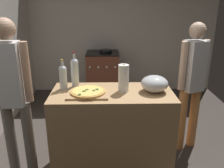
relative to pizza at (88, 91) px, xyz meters
name	(u,v)px	position (x,y,z in m)	size (l,w,h in m)	color
ground_plane	(119,126)	(0.36, 1.02, -0.96)	(3.97, 3.77, 0.02)	#3F3833
kitchen_wall_rear	(115,27)	(0.36, 2.65, 0.35)	(3.97, 0.10, 2.60)	beige
counter	(112,132)	(0.24, 0.06, -0.49)	(1.24, 0.60, 0.92)	tan
cutting_board	(88,93)	(0.00, 0.00, -0.02)	(0.40, 0.32, 0.02)	tan
pizza	(88,91)	(0.00, 0.00, 0.00)	(0.35, 0.35, 0.03)	tan
mixing_bowl	(154,84)	(0.67, 0.06, 0.05)	(0.27, 0.27, 0.17)	#B2B2B7
paper_towel_roll	(124,78)	(0.35, 0.08, 0.11)	(0.11, 0.11, 0.28)	white
wine_bottle_clear	(63,76)	(-0.26, 0.15, 0.11)	(0.08, 0.08, 0.32)	silver
wine_bottle_green	(75,72)	(-0.15, 0.23, 0.14)	(0.08, 0.08, 0.38)	silver
stove	(103,74)	(0.11, 2.25, -0.51)	(0.61, 0.58, 0.91)	brown
person_in_stripes	(13,92)	(-0.72, -0.02, 0.00)	(0.37, 0.22, 1.66)	slate
person_in_red	(192,80)	(1.20, 0.47, -0.05)	(0.37, 0.27, 1.58)	#D88C4C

